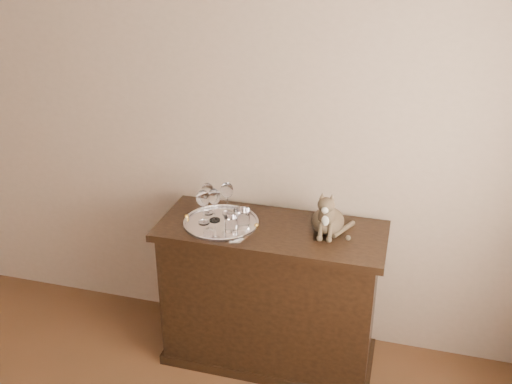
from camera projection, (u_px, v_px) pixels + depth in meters
The scene contains 10 objects.
wall_back at pixel (182, 110), 3.19m from camera, with size 4.00×0.10×2.70m, color tan.
sideboard at pixel (270, 295), 3.16m from camera, with size 1.20×0.50×0.85m, color black, non-canonical shape.
tray at pixel (221, 223), 3.02m from camera, with size 0.40×0.40×0.01m, color silver.
wine_glass_a at pixel (208, 198), 3.09m from camera, with size 0.07×0.07×0.18m, color white, non-canonical shape.
wine_glass_b at pixel (227, 198), 3.08m from camera, with size 0.07×0.07×0.18m, color silver, non-canonical shape.
wine_glass_c at pixel (203, 207), 2.98m from camera, with size 0.07×0.07×0.19m, color silver, non-canonical shape.
wine_glass_d at pixel (214, 205), 3.00m from camera, with size 0.07×0.07×0.18m, color silver, non-canonical shape.
tumbler_a at pixel (231, 224), 2.92m from camera, with size 0.07×0.07×0.08m, color silver.
tumbler_c at pixel (242, 218), 2.96m from camera, with size 0.09×0.09×0.10m, color white.
cat at pixel (328, 209), 2.89m from camera, with size 0.26×0.24×0.26m, color #473A2A, non-canonical shape.
Camera 1 is at (1.23, -0.62, 2.27)m, focal length 40.00 mm.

